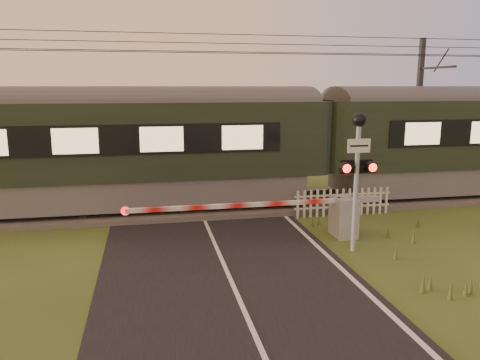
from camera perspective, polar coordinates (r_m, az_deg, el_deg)
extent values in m
plane|color=#3B4A1C|center=(10.95, -1.19, -12.09)|extent=(160.00, 160.00, 0.00)
cube|color=black|center=(10.95, -1.19, -12.04)|extent=(6.00, 140.00, 0.02)
cube|color=#47423D|center=(17.04, -5.01, -3.29)|extent=(140.00, 3.40, 0.24)
cube|color=slate|center=(16.30, -4.75, -3.24)|extent=(140.00, 0.08, 0.14)
cube|color=slate|center=(17.69, -5.28, -2.08)|extent=(140.00, 0.08, 0.14)
cube|color=#2D2116|center=(17.01, -5.02, -2.87)|extent=(0.24, 2.20, 0.06)
cylinder|color=black|center=(16.23, -5.24, 15.35)|extent=(120.00, 0.02, 0.02)
cylinder|color=black|center=(16.83, -5.46, 15.21)|extent=(120.00, 0.02, 0.02)
cylinder|color=black|center=(16.58, -5.39, 17.35)|extent=(120.00, 0.02, 0.02)
cylinder|color=black|center=(16.55, -5.37, 16.32)|extent=(120.00, 0.02, 0.02)
cube|color=slate|center=(17.44, -26.84, -1.54)|extent=(20.27, 2.68, 1.01)
cube|color=gray|center=(14.14, 12.51, -4.38)|extent=(0.59, 0.91, 1.17)
cylinder|color=gray|center=(14.08, 11.91, -4.43)|extent=(0.13, 0.13, 1.17)
cube|color=gray|center=(14.26, 14.76, -2.27)|extent=(0.96, 0.17, 0.17)
cube|color=red|center=(13.07, -0.38, -3.12)|extent=(6.08, 0.12, 0.12)
cylinder|color=red|center=(12.87, -13.82, -3.69)|extent=(0.23, 0.04, 0.23)
cylinder|color=gray|center=(12.67, 13.93, -1.18)|extent=(0.12, 0.12, 3.36)
cube|color=white|center=(12.42, 14.30, 4.06)|extent=(0.62, 0.03, 0.36)
sphere|color=black|center=(12.41, 14.34, 7.12)|extent=(0.36, 0.36, 0.36)
cube|color=black|center=(12.56, 14.06, 1.56)|extent=(0.84, 0.07, 0.07)
cylinder|color=#FF140C|center=(12.25, 12.90, 1.38)|extent=(0.22, 0.02, 0.22)
cylinder|color=#FF140C|center=(12.56, 15.89, 1.47)|extent=(0.22, 0.02, 0.22)
cube|color=black|center=(12.60, 13.97, 1.60)|extent=(0.90, 0.02, 0.36)
cube|color=silver|center=(16.41, 12.37, -3.18)|extent=(3.45, 0.04, 0.06)
cube|color=silver|center=(16.31, 12.43, -1.75)|extent=(3.45, 0.04, 0.06)
cube|color=#2D2D30|center=(22.05, 20.83, 7.59)|extent=(0.20, 0.20, 6.37)
cube|color=#2D2D30|center=(21.07, 22.88, 12.51)|extent=(0.09, 2.40, 0.09)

